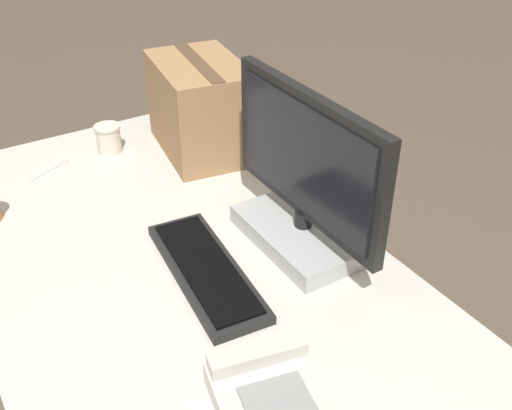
{
  "coord_description": "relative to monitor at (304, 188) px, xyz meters",
  "views": [
    {
      "loc": [
        0.96,
        -0.43,
        1.63
      ],
      "look_at": [
        -0.0,
        0.17,
        0.89
      ],
      "focal_mm": 42.0,
      "sensor_mm": 36.0,
      "label": 1
    }
  ],
  "objects": [
    {
      "name": "cardboard_box",
      "position": [
        -0.57,
        0.02,
        -0.01
      ],
      "size": [
        0.39,
        0.29,
        0.29
      ],
      "rotation": [
        0.0,
        0.0,
        -0.15
      ],
      "color": "#9E754C",
      "rests_on": "office_desk"
    },
    {
      "name": "desk_phone",
      "position": [
        0.37,
        -0.34,
        -0.12
      ],
      "size": [
        0.23,
        0.23,
        0.08
      ],
      "rotation": [
        0.0,
        0.0,
        -0.21
      ],
      "color": "beige",
      "rests_on": "office_desk"
    },
    {
      "name": "spoon",
      "position": [
        -0.69,
        -0.42,
        -0.15
      ],
      "size": [
        0.08,
        0.14,
        0.0
      ],
      "rotation": [
        0.0,
        0.0,
        2.04
      ],
      "color": "silver",
      "rests_on": "office_desk"
    },
    {
      "name": "keyboard",
      "position": [
        -0.01,
        -0.26,
        -0.14
      ],
      "size": [
        0.44,
        0.18,
        0.03
      ],
      "rotation": [
        0.0,
        0.0,
        -0.1
      ],
      "color": "black",
      "rests_on": "office_desk"
    },
    {
      "name": "office_desk",
      "position": [
        0.0,
        -0.3,
        -0.52
      ],
      "size": [
        1.8,
        0.9,
        0.74
      ],
      "color": "beige",
      "rests_on": "ground_plane"
    },
    {
      "name": "paper_cup_left",
      "position": [
        -0.7,
        -0.24,
        -0.11
      ],
      "size": [
        0.08,
        0.08,
        0.09
      ],
      "color": "beige",
      "rests_on": "office_desk"
    },
    {
      "name": "monitor",
      "position": [
        0.0,
        0.0,
        0.0
      ],
      "size": [
        0.54,
        0.22,
        0.4
      ],
      "color": "#B7B7B7",
      "rests_on": "office_desk"
    }
  ]
}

